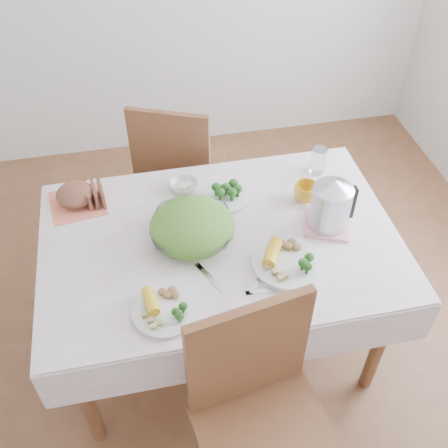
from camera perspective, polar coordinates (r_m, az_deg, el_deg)
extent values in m
plane|color=brown|center=(2.81, -0.32, -12.33)|extent=(3.60, 3.60, 0.00)
cube|color=brown|center=(2.50, -0.36, -7.65)|extent=(1.40, 0.90, 0.75)
cube|color=silver|center=(2.21, -0.40, -1.61)|extent=(1.50, 1.00, 0.01)
cube|color=brown|center=(3.03, -4.55, 5.89)|extent=(0.58, 0.58, 0.97)
imported|color=white|center=(2.19, -3.47, -0.72)|extent=(0.39, 0.39, 0.08)
cylinder|color=white|center=(1.97, -6.45, -9.32)|extent=(0.29, 0.29, 0.02)
cylinder|color=white|center=(2.12, 6.89, -4.23)|extent=(0.40, 0.40, 0.02)
cylinder|color=beige|center=(2.38, 0.17, 3.03)|extent=(0.23, 0.23, 0.02)
cube|color=#F07558|center=(2.45, -15.67, 2.19)|extent=(0.27, 0.27, 0.00)
ellipsoid|color=brown|center=(2.42, -15.93, 3.17)|extent=(0.17, 0.16, 0.10)
imported|color=white|center=(2.43, -4.41, 4.14)|extent=(0.15, 0.15, 0.04)
imported|color=yellow|center=(2.38, 8.90, 3.44)|extent=(0.12, 0.12, 0.09)
cylinder|color=white|center=(2.54, 10.22, 6.78)|extent=(0.07, 0.07, 0.13)
cube|color=pink|center=(2.30, 11.17, 0.04)|extent=(0.24, 0.24, 0.01)
cylinder|color=#B2B5BA|center=(2.23, 11.56, 2.11)|extent=(0.20, 0.20, 0.23)
cube|color=silver|center=(2.06, -1.42, -5.95)|extent=(0.10, 0.17, 0.00)
cube|color=silver|center=(2.07, 3.97, -5.80)|extent=(0.12, 0.15, 0.00)
cube|color=silver|center=(2.03, 4.72, -7.23)|extent=(0.17, 0.03, 0.00)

